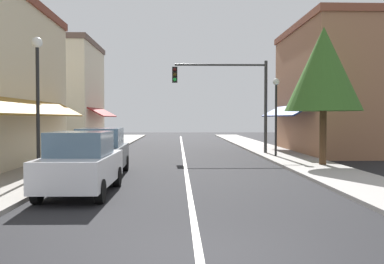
{
  "coord_description": "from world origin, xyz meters",
  "views": [
    {
      "loc": [
        -0.33,
        -6.32,
        2.15
      ],
      "look_at": [
        0.33,
        13.77,
        1.5
      ],
      "focal_mm": 40.43,
      "sensor_mm": 36.0,
      "label": 1
    }
  ],
  "objects_px": {
    "parked_car_nearest_left": "(81,163)",
    "parked_car_second_left": "(101,152)",
    "street_lamp_left_near": "(38,85)",
    "street_lamp_right_mid": "(276,104)",
    "tree_right_near": "(324,69)",
    "traffic_signal_mast_arm": "(232,90)"
  },
  "relations": [
    {
      "from": "street_lamp_right_mid",
      "to": "tree_right_near",
      "type": "height_order",
      "value": "tree_right_near"
    },
    {
      "from": "parked_car_nearest_left",
      "to": "parked_car_second_left",
      "type": "height_order",
      "value": "same"
    },
    {
      "from": "street_lamp_right_mid",
      "to": "parked_car_second_left",
      "type": "bearing_deg",
      "value": -140.45
    },
    {
      "from": "parked_car_nearest_left",
      "to": "parked_car_second_left",
      "type": "xyz_separation_m",
      "value": [
        -0.17,
        4.06,
        0.0
      ]
    },
    {
      "from": "parked_car_second_left",
      "to": "tree_right_near",
      "type": "xyz_separation_m",
      "value": [
        9.21,
        2.38,
        3.39
      ]
    },
    {
      "from": "traffic_signal_mast_arm",
      "to": "street_lamp_right_mid",
      "type": "height_order",
      "value": "traffic_signal_mast_arm"
    },
    {
      "from": "tree_right_near",
      "to": "street_lamp_right_mid",
      "type": "bearing_deg",
      "value": 103.9
    },
    {
      "from": "parked_car_second_left",
      "to": "traffic_signal_mast_arm",
      "type": "height_order",
      "value": "traffic_signal_mast_arm"
    },
    {
      "from": "street_lamp_left_near",
      "to": "street_lamp_right_mid",
      "type": "height_order",
      "value": "street_lamp_left_near"
    },
    {
      "from": "street_lamp_left_near",
      "to": "street_lamp_right_mid",
      "type": "distance_m",
      "value": 12.83
    },
    {
      "from": "parked_car_second_left",
      "to": "traffic_signal_mast_arm",
      "type": "xyz_separation_m",
      "value": [
        6.05,
        8.76,
        2.9
      ]
    },
    {
      "from": "parked_car_nearest_left",
      "to": "tree_right_near",
      "type": "relative_size",
      "value": 0.68
    },
    {
      "from": "traffic_signal_mast_arm",
      "to": "street_lamp_left_near",
      "type": "relative_size",
      "value": 1.13
    },
    {
      "from": "parked_car_second_left",
      "to": "street_lamp_right_mid",
      "type": "xyz_separation_m",
      "value": [
        8.14,
        6.72,
        2.04
      ]
    },
    {
      "from": "traffic_signal_mast_arm",
      "to": "street_lamp_left_near",
      "type": "xyz_separation_m",
      "value": [
        -7.97,
        -10.0,
        -0.49
      ]
    },
    {
      "from": "traffic_signal_mast_arm",
      "to": "street_lamp_left_near",
      "type": "height_order",
      "value": "traffic_signal_mast_arm"
    },
    {
      "from": "tree_right_near",
      "to": "parked_car_nearest_left",
      "type": "bearing_deg",
      "value": -144.54
    },
    {
      "from": "street_lamp_left_near",
      "to": "street_lamp_right_mid",
      "type": "xyz_separation_m",
      "value": [
        10.06,
        7.96,
        -0.38
      ]
    },
    {
      "from": "parked_car_nearest_left",
      "to": "street_lamp_right_mid",
      "type": "distance_m",
      "value": 13.56
    },
    {
      "from": "street_lamp_left_near",
      "to": "tree_right_near",
      "type": "xyz_separation_m",
      "value": [
        11.14,
        3.62,
        0.97
      ]
    },
    {
      "from": "street_lamp_left_near",
      "to": "traffic_signal_mast_arm",
      "type": "bearing_deg",
      "value": 51.43
    },
    {
      "from": "street_lamp_left_near",
      "to": "street_lamp_right_mid",
      "type": "relative_size",
      "value": 1.15
    }
  ]
}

